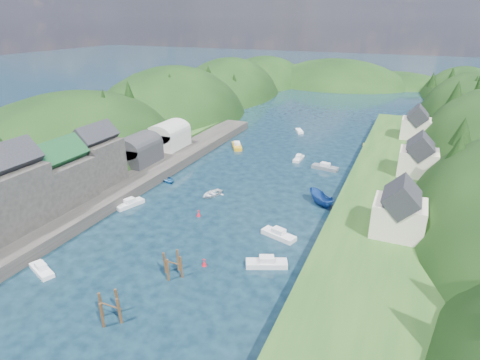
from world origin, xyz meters
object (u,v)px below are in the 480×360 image
at_px(piling_cluster_far, 173,267).
at_px(channel_buoy_near, 204,263).
at_px(piling_cluster_near, 110,310).
at_px(channel_buoy_far, 199,214).

bearing_deg(piling_cluster_far, channel_buoy_near, 51.97).
distance_m(piling_cluster_near, channel_buoy_far, 25.94).
xyz_separation_m(piling_cluster_near, channel_buoy_far, (-3.22, 25.73, -0.89)).
distance_m(piling_cluster_near, channel_buoy_near, 14.09).
relative_size(piling_cluster_far, channel_buoy_near, 3.36).
relative_size(channel_buoy_near, channel_buoy_far, 1.00).
distance_m(piling_cluster_near, piling_cluster_far, 10.06).
height_order(piling_cluster_far, channel_buoy_far, piling_cluster_far).
height_order(piling_cluster_near, channel_buoy_far, piling_cluster_near).
relative_size(piling_cluster_near, channel_buoy_far, 3.53).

